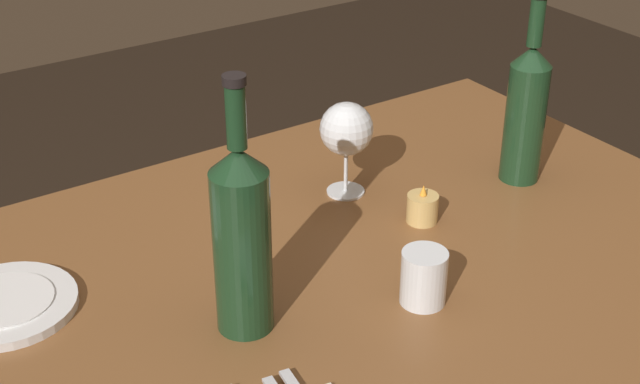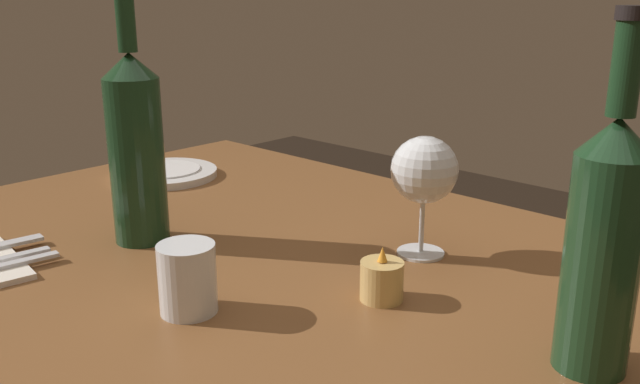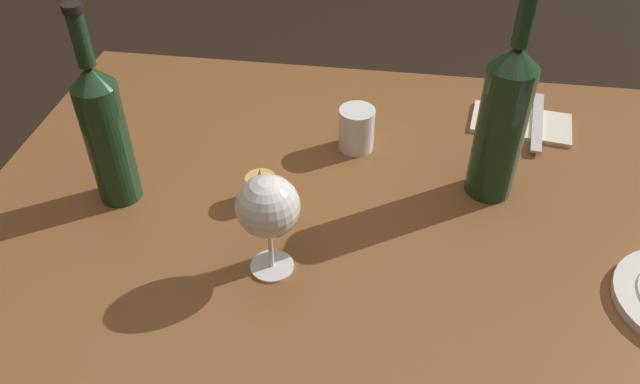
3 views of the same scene
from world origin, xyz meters
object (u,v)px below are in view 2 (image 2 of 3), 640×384
Objects in this scene: wine_glass_left at (424,172)px; votive_candle at (382,282)px; wine_bottle at (604,240)px; wine_bottle_second at (136,145)px; water_tumbler at (188,282)px; dinner_plate at (165,173)px.

wine_glass_left is 2.50× the size of votive_candle.
wine_bottle is 0.63m from wine_bottle_second.
dinner_plate is at bearing -31.86° from water_tumbler.
wine_glass_left is at bearing -23.85° from wine_bottle.
wine_bottle is 1.70× the size of dinner_plate.
water_tumbler is (-0.24, 0.09, -0.11)m from wine_bottle_second.
wine_glass_left is 0.45× the size of wine_bottle_second.
votive_candle is 0.66m from dinner_plate.
votive_candle is (-0.38, -0.08, -0.12)m from wine_bottle_second.
water_tumbler is at bearing 148.14° from dinner_plate.
dinner_plate is (0.60, 0.01, -0.11)m from wine_glass_left.
wine_bottle_second is 4.51× the size of water_tumbler.
water_tumbler is at bearing 27.27° from wine_bottle.
wine_bottle is 0.44m from water_tumbler.
wine_bottle_second is at bearing 140.27° from dinner_plate.
wine_bottle is 0.27m from votive_candle.
wine_bottle is 0.93× the size of wine_bottle_second.
wine_bottle_second reaches higher than votive_candle.
dinner_plate is (0.26, -0.22, -0.14)m from wine_bottle_second.
wine_glass_left is 0.49× the size of wine_bottle.
votive_candle is at bearing 5.22° from wine_bottle.
wine_glass_left reaches higher than dinner_plate.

